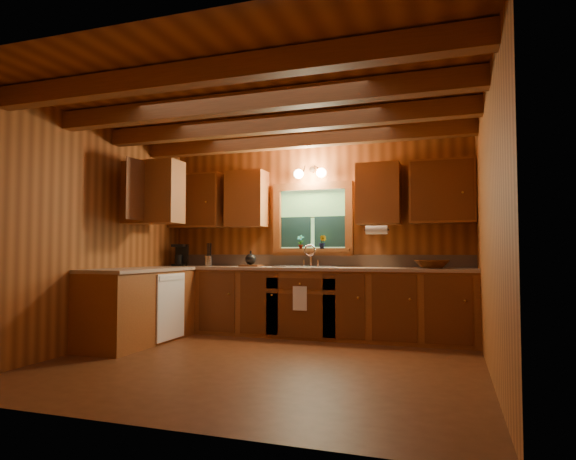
% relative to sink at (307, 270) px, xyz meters
% --- Properties ---
extents(room, '(4.20, 4.20, 4.20)m').
position_rel_sink_xyz_m(room, '(0.00, -1.60, 0.44)').
color(room, '#532A14').
rests_on(room, ground).
extents(ceiling_beams, '(4.20, 2.54, 0.18)m').
position_rel_sink_xyz_m(ceiling_beams, '(0.00, -1.60, 1.63)').
color(ceiling_beams, brown).
rests_on(ceiling_beams, room).
extents(base_cabinets, '(4.20, 2.22, 0.86)m').
position_rel_sink_xyz_m(base_cabinets, '(-0.49, -0.32, -0.43)').
color(base_cabinets, brown).
rests_on(base_cabinets, ground).
extents(countertop, '(4.20, 2.24, 0.04)m').
position_rel_sink_xyz_m(countertop, '(-0.48, -0.31, 0.02)').
color(countertop, '#9E836D').
rests_on(countertop, base_cabinets).
extents(backsplash, '(4.20, 0.02, 0.16)m').
position_rel_sink_xyz_m(backsplash, '(0.00, 0.28, 0.12)').
color(backsplash, gray).
rests_on(backsplash, room).
extents(dishwasher_panel, '(0.02, 0.60, 0.80)m').
position_rel_sink_xyz_m(dishwasher_panel, '(-1.47, -0.92, -0.43)').
color(dishwasher_panel, white).
rests_on(dishwasher_panel, base_cabinets).
extents(upper_cabinets, '(4.19, 1.77, 0.78)m').
position_rel_sink_xyz_m(upper_cabinets, '(-0.56, -0.18, 0.98)').
color(upper_cabinets, brown).
rests_on(upper_cabinets, room).
extents(window, '(1.12, 0.08, 1.00)m').
position_rel_sink_xyz_m(window, '(0.00, 0.26, 0.67)').
color(window, brown).
rests_on(window, room).
extents(window_sill, '(1.06, 0.14, 0.04)m').
position_rel_sink_xyz_m(window_sill, '(0.00, 0.22, 0.26)').
color(window_sill, brown).
rests_on(window_sill, room).
extents(wall_sconce, '(0.45, 0.21, 0.17)m').
position_rel_sink_xyz_m(wall_sconce, '(0.00, 0.14, 1.31)').
color(wall_sconce, black).
rests_on(wall_sconce, room).
extents(paper_towel_roll, '(0.27, 0.11, 0.11)m').
position_rel_sink_xyz_m(paper_towel_roll, '(0.92, -0.07, 0.51)').
color(paper_towel_roll, white).
rests_on(paper_towel_roll, upper_cabinets).
extents(dish_towel, '(0.18, 0.01, 0.30)m').
position_rel_sink_xyz_m(dish_towel, '(0.00, -0.34, -0.34)').
color(dish_towel, white).
rests_on(dish_towel, base_cabinets).
extents(sink, '(0.82, 0.48, 0.43)m').
position_rel_sink_xyz_m(sink, '(0.00, 0.00, 0.00)').
color(sink, silver).
rests_on(sink, countertop).
extents(coffee_maker, '(0.17, 0.22, 0.31)m').
position_rel_sink_xyz_m(coffee_maker, '(-1.87, -0.04, 0.20)').
color(coffee_maker, black).
rests_on(coffee_maker, countertop).
extents(utensil_crock, '(0.11, 0.11, 0.32)m').
position_rel_sink_xyz_m(utensil_crock, '(-1.45, 0.00, 0.12)').
color(utensil_crock, silver).
rests_on(utensil_crock, countertop).
extents(cutting_board, '(0.28, 0.20, 0.02)m').
position_rel_sink_xyz_m(cutting_board, '(-0.78, -0.07, 0.06)').
color(cutting_board, '#582B12').
rests_on(cutting_board, countertop).
extents(teakettle, '(0.15, 0.15, 0.19)m').
position_rel_sink_xyz_m(teakettle, '(-0.78, -0.07, 0.14)').
color(teakettle, black).
rests_on(teakettle, cutting_board).
extents(wicker_basket, '(0.46, 0.46, 0.10)m').
position_rel_sink_xyz_m(wicker_basket, '(1.57, -0.07, 0.09)').
color(wicker_basket, '#48230C').
rests_on(wicker_basket, countertop).
extents(potted_plant_left, '(0.11, 0.08, 0.19)m').
position_rel_sink_xyz_m(potted_plant_left, '(-0.15, 0.20, 0.38)').
color(potted_plant_left, '#582B12').
rests_on(potted_plant_left, window_sill).
extents(potted_plant_right, '(0.12, 0.10, 0.18)m').
position_rel_sink_xyz_m(potted_plant_right, '(0.15, 0.21, 0.38)').
color(potted_plant_right, '#582B12').
rests_on(potted_plant_right, window_sill).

